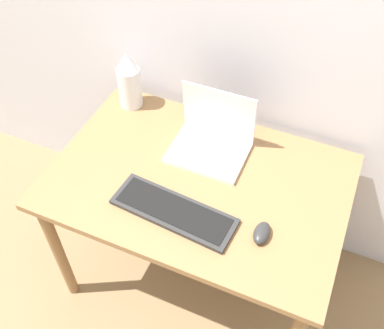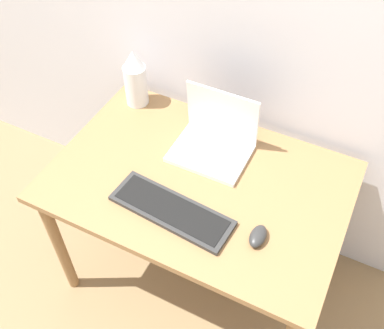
% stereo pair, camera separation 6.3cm
% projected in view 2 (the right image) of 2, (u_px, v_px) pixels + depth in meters
% --- Properties ---
extents(wall_back, '(6.00, 0.05, 2.50)m').
position_uv_depth(wall_back, '(254.00, 6.00, 1.66)').
color(wall_back, silver).
rests_on(wall_back, ground_plane).
extents(desk, '(1.16, 0.78, 0.74)m').
position_uv_depth(desk, '(198.00, 194.00, 1.83)').
color(desk, olive).
rests_on(desk, ground_plane).
extents(laptop, '(0.31, 0.25, 0.26)m').
position_uv_depth(laptop, '(214.00, 139.00, 1.83)').
color(laptop, white).
rests_on(laptop, desk).
extents(keyboard, '(0.48, 0.19, 0.02)m').
position_uv_depth(keyboard, '(172.00, 210.00, 1.65)').
color(keyboard, '#2D2D2D').
rests_on(keyboard, desk).
extents(mouse, '(0.06, 0.10, 0.04)m').
position_uv_depth(mouse, '(258.00, 236.00, 1.57)').
color(mouse, '#2D2D2D').
rests_on(mouse, desk).
extents(vase, '(0.10, 0.10, 0.27)m').
position_uv_depth(vase, '(135.00, 78.00, 1.98)').
color(vase, white).
rests_on(vase, desk).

